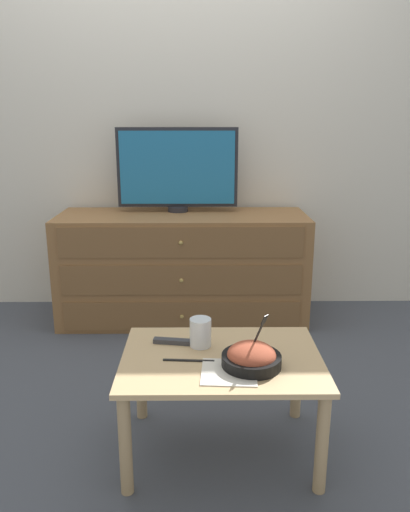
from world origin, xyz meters
TOP-DOWN VIEW (x-y plane):
  - ground_plane at (0.00, 0.00)m, footprint 12.00×12.00m
  - wall_back at (0.00, 0.03)m, footprint 12.00×0.05m
  - dresser at (0.05, -0.29)m, footprint 1.51×0.53m
  - tv at (0.02, -0.18)m, footprint 0.74×0.13m
  - coffee_table at (0.24, -1.61)m, footprint 0.73×0.52m
  - takeout_bowl at (0.34, -1.68)m, footprint 0.21×0.21m
  - drink_cup at (0.16, -1.52)m, footprint 0.08×0.08m
  - napkin at (0.26, -1.73)m, footprint 0.20×0.20m
  - knife at (0.12, -1.64)m, footprint 0.19×0.02m
  - remote_control at (0.06, -1.50)m, footprint 0.17×0.06m

SIDE VIEW (x-z plane):
  - ground_plane at x=0.00m, z-range 0.00..0.00m
  - coffee_table at x=0.24m, z-range 0.13..0.53m
  - dresser at x=0.05m, z-range 0.00..0.67m
  - napkin at x=0.26m, z-range 0.40..0.40m
  - knife at x=0.12m, z-range 0.40..0.40m
  - remote_control at x=0.06m, z-range 0.40..0.41m
  - takeout_bowl at x=0.34m, z-range 0.33..0.53m
  - drink_cup at x=0.16m, z-range 0.39..0.50m
  - tv at x=0.02m, z-range 0.68..1.19m
  - wall_back at x=0.00m, z-range 0.00..2.60m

